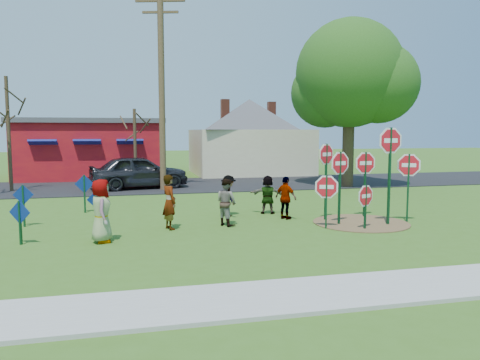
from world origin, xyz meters
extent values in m
plane|color=#3A601B|center=(0.00, 0.00, 0.00)|extent=(120.00, 120.00, 0.00)
cube|color=#9E9E99|center=(0.00, -7.20, 0.04)|extent=(22.00, 1.80, 0.08)
cube|color=black|center=(0.00, 11.50, 0.02)|extent=(120.00, 7.50, 0.04)
cylinder|color=brown|center=(4.50, -1.00, 0.01)|extent=(3.20, 3.20, 0.03)
cube|color=maroon|center=(-5.50, 18.00, 1.80)|extent=(9.00, 7.00, 3.60)
cube|color=#4C4C51|center=(-5.50, 18.00, 3.75)|extent=(9.40, 7.40, 0.30)
cube|color=navy|center=(-8.00, 14.40, 2.40)|extent=(1.60, 0.78, 0.45)
cube|color=navy|center=(-5.50, 14.40, 2.40)|extent=(1.60, 0.78, 0.45)
cube|color=navy|center=(-3.00, 14.40, 2.40)|extent=(1.60, 0.78, 0.45)
cube|color=beige|center=(5.50, 18.00, 1.60)|extent=(8.00, 7.00, 3.20)
pyramid|color=#4C4C51|center=(5.50, 18.00, 5.40)|extent=(9.40, 9.40, 2.20)
cube|color=brown|center=(3.50, 17.00, 4.60)|extent=(0.55, 0.55, 1.40)
cube|color=brown|center=(7.50, 19.00, 4.60)|extent=(0.55, 0.55, 1.40)
cube|color=#113E21|center=(3.00, -1.52, 0.85)|extent=(0.08, 0.08, 1.71)
cylinder|color=white|center=(3.00, -1.52, 1.34)|extent=(0.93, 0.41, 1.01)
cylinder|color=red|center=(3.00, -1.52, 1.34)|extent=(0.81, 0.36, 0.87)
cube|color=white|center=(3.00, -1.52, 1.34)|extent=(0.41, 0.18, 0.13)
cube|color=#113E21|center=(3.53, -0.25, 1.34)|extent=(0.08, 0.08, 2.67)
cylinder|color=white|center=(3.53, -0.25, 2.31)|extent=(0.90, 0.47, 1.00)
cylinder|color=red|center=(3.53, -0.25, 2.31)|extent=(0.78, 0.41, 0.86)
cube|color=white|center=(3.53, -0.25, 2.31)|extent=(0.39, 0.21, 0.12)
cylinder|color=gold|center=(3.53, -0.25, 2.31)|extent=(0.90, 0.47, 1.00)
cube|color=#113E21|center=(5.23, -1.47, 1.61)|extent=(0.07, 0.08, 3.22)
cylinder|color=white|center=(5.23, -1.47, 2.80)|extent=(1.16, 0.12, 1.17)
cylinder|color=red|center=(5.23, -1.47, 2.80)|extent=(1.00, 0.11, 1.01)
cube|color=white|center=(5.23, -1.47, 2.80)|extent=(0.51, 0.05, 0.15)
cube|color=#113E21|center=(5.17, 0.03, 1.18)|extent=(0.06, 0.08, 2.36)
cylinder|color=white|center=(5.17, 0.03, 1.96)|extent=(1.08, 0.09, 1.09)
cylinder|color=red|center=(5.17, 0.03, 1.96)|extent=(0.94, 0.08, 0.94)
cube|color=white|center=(5.17, 0.03, 1.96)|extent=(0.48, 0.04, 0.13)
cylinder|color=gold|center=(5.17, 0.03, 1.96)|extent=(1.08, 0.08, 1.09)
cube|color=#113E21|center=(4.15, -1.93, 0.71)|extent=(0.07, 0.08, 1.41)
cylinder|color=white|center=(4.15, -1.93, 1.07)|extent=(0.86, 0.39, 0.93)
cylinder|color=red|center=(4.15, -1.93, 1.07)|extent=(0.75, 0.34, 0.81)
cube|color=white|center=(4.15, -1.93, 1.07)|extent=(0.38, 0.17, 0.12)
cube|color=#113E21|center=(6.12, -1.20, 1.17)|extent=(0.08, 0.09, 2.34)
cylinder|color=white|center=(6.12, -1.20, 1.96)|extent=(0.95, 0.47, 1.05)
cylinder|color=red|center=(6.12, -1.20, 1.96)|extent=(0.82, 0.41, 0.90)
cube|color=white|center=(6.12, -1.20, 1.96)|extent=(0.42, 0.21, 0.13)
cylinder|color=gold|center=(6.12, -1.20, 1.96)|extent=(0.95, 0.47, 1.05)
cube|color=#113E21|center=(3.67, -1.04, 1.21)|extent=(0.07, 0.08, 2.43)
cylinder|color=white|center=(3.67, -1.04, 2.05)|extent=(0.99, 0.35, 1.04)
cylinder|color=red|center=(3.67, -1.04, 2.05)|extent=(0.86, 0.31, 0.90)
cube|color=white|center=(3.67, -1.04, 2.05)|extent=(0.43, 0.15, 0.13)
cube|color=#113E21|center=(-6.02, -1.57, 0.61)|extent=(0.08, 0.08, 1.21)
cube|color=navy|center=(-6.02, -1.57, 0.90)|extent=(0.60, 0.33, 0.67)
cube|color=#113E21|center=(-6.45, 1.01, 0.68)|extent=(0.06, 0.07, 1.36)
cube|color=navy|center=(-6.45, 1.01, 1.05)|extent=(0.66, 0.10, 0.66)
cube|color=#113E21|center=(-4.23, 1.17, 0.53)|extent=(0.06, 0.06, 1.07)
cube|color=navy|center=(-4.23, 1.17, 0.80)|extent=(0.54, 0.19, 0.56)
cube|color=#113E21|center=(-4.76, 3.33, 0.72)|extent=(0.06, 0.07, 1.44)
cube|color=navy|center=(-4.76, 3.33, 1.10)|extent=(0.71, 0.08, 0.71)
imported|color=#455389|center=(-3.87, -1.80, 0.89)|extent=(0.64, 0.91, 1.78)
imported|color=#256E64|center=(-1.87, -0.47, 0.87)|extent=(0.61, 0.74, 1.74)
imported|color=#9B5B38|center=(0.01, -0.30, 0.78)|extent=(0.89, 0.95, 1.55)
imported|color=#323237|center=(0.42, 1.35, 0.75)|extent=(0.65, 1.02, 1.50)
imported|color=#462C54|center=(2.26, 0.28, 0.76)|extent=(0.80, 0.95, 1.52)
imported|color=#184D27|center=(1.96, 1.50, 0.73)|extent=(1.42, 0.85, 1.45)
imported|color=#2C2C31|center=(-2.59, 10.41, 0.92)|extent=(5.50, 3.04, 1.77)
cylinder|color=#4C3823|center=(-1.37, 9.40, 5.17)|extent=(0.32, 0.32, 10.34)
cube|color=#4C3823|center=(-1.37, 9.40, 9.65)|extent=(2.46, 0.84, 0.14)
cube|color=#4C3823|center=(-1.37, 9.40, 9.07)|extent=(1.80, 0.62, 0.11)
cylinder|color=#382819|center=(8.72, 8.59, 2.49)|extent=(0.63, 0.63, 4.98)
sphere|color=#1F4712|center=(8.72, 8.59, 6.22)|extent=(5.88, 5.88, 5.88)
sphere|color=#1F4712|center=(10.08, 7.91, 5.66)|extent=(4.30, 4.30, 4.30)
sphere|color=#1F4712|center=(7.70, 9.49, 5.20)|extent=(3.85, 3.85, 3.85)
cylinder|color=#382819|center=(-9.01, 10.73, 2.92)|extent=(0.18, 0.18, 5.85)
cylinder|color=#382819|center=(-2.72, 12.69, 2.19)|extent=(0.18, 0.18, 4.38)
camera|label=1|loc=(-3.07, -15.20, 3.11)|focal=35.00mm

